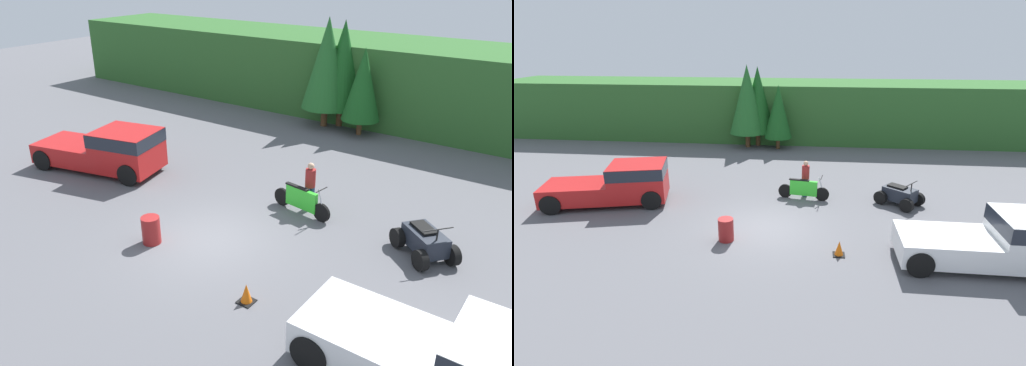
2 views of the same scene
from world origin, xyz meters
The scene contains 12 objects.
ground_plane centered at (0.00, 0.00, 0.00)m, with size 80.00×80.00×0.00m, color #5B5B60.
hillside_backdrop centered at (0.00, 16.00, 2.05)m, with size 44.00×6.00×4.10m.
tree_left centered at (-2.63, 12.49, 3.27)m, with size 2.44×2.44×5.56m.
tree_mid_left centered at (-1.99, 12.97, 3.18)m, with size 2.38×2.38×5.41m.
tree_mid_right centered at (-0.51, 12.24, 2.53)m, with size 1.89×1.89×4.30m.
pickup_truck_red centered at (-6.91, 1.93, 0.98)m, with size 5.71×3.29×1.86m.
pickup_truck_second centered at (8.17, -1.99, 0.98)m, with size 5.64×2.23×1.86m.
dirt_bike centered at (1.46, 3.23, 0.49)m, with size 2.40×0.66×1.18m.
quad_atv centered at (5.81, 3.00, 0.46)m, with size 2.27×2.18×1.18m.
rider_person centered at (1.53, 3.67, 0.95)m, with size 0.49×0.49×1.75m.
traffic_cone centered at (2.83, -1.85, 0.25)m, with size 0.42×0.42×0.55m.
steel_barrel centered at (-1.34, -1.17, 0.44)m, with size 0.58×0.58×0.88m.
Camera 1 is at (9.09, -10.26, 8.13)m, focal length 35.00 mm.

